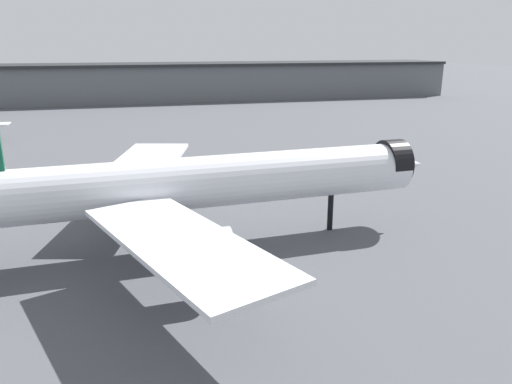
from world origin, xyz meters
The scene contains 5 objects.
ground centered at (0.00, 0.00, 0.00)m, with size 900.00×900.00×0.00m, color #4C4F54.
airliner_near_gate centered at (2.53, 0.47, 8.35)m, with size 67.09×61.23×18.96m.
terminal_building centered at (37.77, 168.53, 8.33)m, with size 248.17×53.04×24.52m.
baggage_cart_trailing centered at (37.27, 20.95, 0.98)m, with size 2.71×2.86×1.82m.
traffic_cone_near_nose centered at (24.28, 30.43, 0.30)m, with size 0.47×0.47×0.59m, color #F2600C.
Camera 1 is at (-10.41, -57.97, 25.37)m, focal length 34.62 mm.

